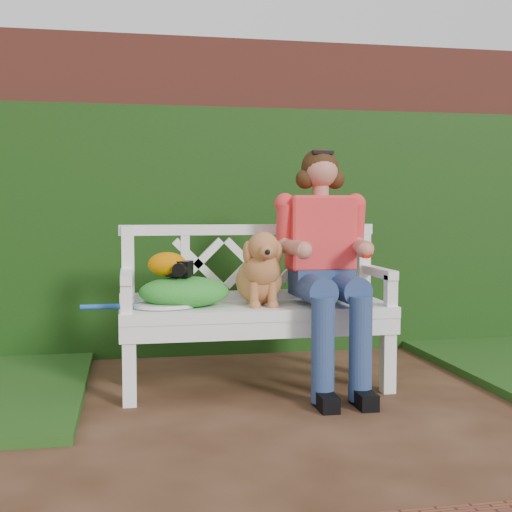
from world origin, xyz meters
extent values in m
plane|color=#331D11|center=(0.00, 0.00, 0.00)|extent=(60.00, 60.00, 0.00)
cube|color=brown|center=(0.00, 1.90, 1.10)|extent=(10.00, 0.30, 2.20)
cube|color=#193E0B|center=(0.00, 1.68, 0.85)|extent=(10.00, 0.18, 1.70)
cube|color=black|center=(-0.59, 0.64, 0.69)|extent=(0.15, 0.14, 0.08)
ellipsoid|color=#BF6900|center=(-0.65, 0.66, 0.71)|extent=(0.23, 0.18, 0.13)
camera|label=1|loc=(-0.86, -3.05, 1.01)|focal=48.00mm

